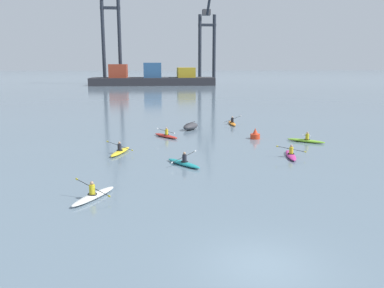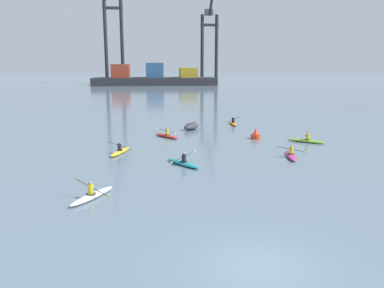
% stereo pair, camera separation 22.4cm
% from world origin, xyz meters
% --- Properties ---
extents(ground_plane, '(800.00, 800.00, 0.00)m').
position_xyz_m(ground_plane, '(0.00, 0.00, 0.00)').
color(ground_plane, slate).
extents(container_barge, '(39.71, 11.41, 7.15)m').
position_xyz_m(container_barge, '(-4.04, 118.59, 2.30)').
color(container_barge, '#28282D').
rests_on(container_barge, ground).
extents(gantry_crane_west, '(6.63, 17.61, 40.88)m').
position_xyz_m(gantry_crane_west, '(-17.31, 126.73, 19.61)').
color(gantry_crane_west, '#232833').
rests_on(gantry_crane_west, ground).
extents(gantry_crane_west_mid, '(6.35, 15.23, 32.79)m').
position_xyz_m(gantry_crane_west_mid, '(15.86, 131.64, 16.18)').
color(gantry_crane_west_mid, '#232833').
rests_on(gantry_crane_west_mid, ground).
extents(capsized_dinghy, '(2.33, 2.78, 0.76)m').
position_xyz_m(capsized_dinghy, '(0.25, 28.90, 0.35)').
color(capsized_dinghy, '#38383D').
rests_on(capsized_dinghy, ground).
extents(channel_buoy, '(0.90, 0.90, 1.00)m').
position_xyz_m(channel_buoy, '(5.74, 23.16, 0.36)').
color(channel_buoy, red).
rests_on(channel_buoy, ground).
extents(kayak_orange, '(2.17, 3.41, 1.07)m').
position_xyz_m(kayak_orange, '(5.33, 32.04, 0.17)').
color(kayak_orange, orange).
rests_on(kayak_orange, ground).
extents(kayak_magenta, '(2.23, 3.45, 0.95)m').
position_xyz_m(kayak_magenta, '(6.55, 15.71, 0.17)').
color(kayak_magenta, '#C13384').
rests_on(kayak_magenta, ground).
extents(kayak_red, '(2.46, 3.12, 1.03)m').
position_xyz_m(kayak_red, '(-2.49, 24.68, 0.17)').
color(kayak_red, red).
rests_on(kayak_red, ground).
extents(kayak_yellow, '(2.12, 3.42, 0.99)m').
position_xyz_m(kayak_yellow, '(-6.28, 18.16, 0.17)').
color(kayak_yellow, yellow).
rests_on(kayak_yellow, ground).
extents(kayak_lime, '(3.02, 2.60, 0.95)m').
position_xyz_m(kayak_lime, '(9.82, 21.07, 0.17)').
color(kayak_lime, '#7ABC2D').
rests_on(kayak_lime, ground).
extents(kayak_white, '(2.18, 3.26, 1.02)m').
position_xyz_m(kayak_white, '(-6.80, 7.65, 0.17)').
color(kayak_white, silver).
rests_on(kayak_white, ground).
extents(kayak_teal, '(2.40, 3.15, 0.95)m').
position_xyz_m(kayak_teal, '(-1.63, 14.03, 0.17)').
color(kayak_teal, teal).
rests_on(kayak_teal, ground).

